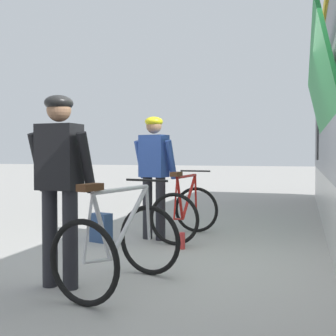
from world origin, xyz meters
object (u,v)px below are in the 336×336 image
at_px(cyclist_near_in_blue, 154,166).
at_px(backpack_on_platform, 101,228).
at_px(bicycle_far_silver, 120,245).
at_px(cyclist_far_in_dark, 60,173).
at_px(bicycle_near_red, 186,211).
at_px(water_bottle_near_the_bikes, 182,241).

relative_size(cyclist_near_in_blue, backpack_on_platform, 4.40).
bearing_deg(cyclist_near_in_blue, bicycle_far_silver, -78.22).
height_order(cyclist_far_in_dark, bicycle_near_red, cyclist_far_in_dark).
height_order(bicycle_near_red, water_bottle_near_the_bikes, bicycle_near_red).
xyz_separation_m(cyclist_far_in_dark, bicycle_near_red, (0.49, 2.54, -0.65)).
distance_m(cyclist_near_in_blue, water_bottle_near_the_bikes, 1.19).
distance_m(cyclist_near_in_blue, bicycle_near_red, 0.80).
xyz_separation_m(bicycle_far_silver, backpack_on_platform, (-1.11, 1.81, -0.20)).
relative_size(bicycle_near_red, backpack_on_platform, 2.76).
bearing_deg(bicycle_near_red, cyclist_near_in_blue, -153.08).
distance_m(bicycle_far_silver, water_bottle_near_the_bikes, 1.76).
height_order(cyclist_near_in_blue, cyclist_far_in_dark, same).
bearing_deg(bicycle_near_red, cyclist_far_in_dark, -101.03).
distance_m(cyclist_far_in_dark, water_bottle_near_the_bikes, 2.18).
xyz_separation_m(cyclist_near_in_blue, backpack_on_platform, (-0.65, -0.39, -0.85)).
relative_size(bicycle_far_silver, backpack_on_platform, 2.96).
distance_m(backpack_on_platform, water_bottle_near_the_bikes, 1.21).
relative_size(cyclist_near_in_blue, water_bottle_near_the_bikes, 8.26).
height_order(bicycle_far_silver, water_bottle_near_the_bikes, bicycle_far_silver).
bearing_deg(backpack_on_platform, cyclist_far_in_dark, -58.65).
bearing_deg(backpack_on_platform, bicycle_near_red, 44.68).
bearing_deg(bicycle_far_silver, cyclist_near_in_blue, 101.78).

